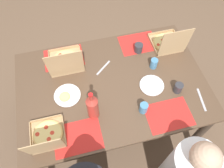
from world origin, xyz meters
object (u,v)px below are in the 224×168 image
Objects in this scene: soda_bottle at (93,107)px; plate_near_left at (67,96)px; pizza_box_corner_right at (167,43)px; cup_red at (139,48)px; cup_spare at (154,63)px; cup_clear_right at (144,108)px; cup_clear_left at (178,88)px; pizza_box_corner_left at (66,62)px; plate_far_right at (152,85)px; pizza_box_center at (47,137)px.

plate_near_left is at bearing -49.92° from soda_bottle.
cup_red is at bearing -1.75° from pizza_box_corner_right.
pizza_box_corner_right is 3.26× the size of cup_spare.
plate_near_left is 0.64m from cup_clear_right.
cup_clear_left is at bearing 169.05° from plate_near_left.
pizza_box_corner_left is at bearing -48.91° from cup_clear_right.
cup_red is (-0.01, -0.40, 0.03)m from plate_far_right.
soda_bottle reaches higher than pizza_box_center.
soda_bottle is at bearing 44.81° from cup_red.
pizza_box_corner_left is 1.57× the size of plate_near_left.
pizza_box_center is at bearing 24.05° from cup_spare.
soda_bottle reaches higher than plate_near_left.
plate_far_right is at bearing -125.94° from cup_clear_right.
pizza_box_corner_right is 0.50m from cup_clear_left.
plate_near_left is 0.93m from cup_clear_left.
pizza_box_corner_right is at bearing -101.69° from cup_clear_left.
pizza_box_center reaches higher than cup_spare.
soda_bottle reaches higher than plate_far_right.
cup_clear_right is (0.34, 0.11, 0.00)m from cup_clear_left.
plate_near_left is 2.31× the size of cup_spare.
cup_spare is at bearing -69.26° from cup_clear_left.
plate_far_right is 0.25m from cup_clear_right.
pizza_box_corner_right is 0.29m from cup_red.
plate_near_left is 0.72m from plate_far_right.
cup_spare is (-0.99, -0.44, 0.00)m from pizza_box_center.
cup_clear_left reaches higher than cup_red.
plate_near_left reaches higher than plate_far_right.
cup_spare is (0.11, -0.29, 0.00)m from cup_clear_left.
pizza_box_corner_right is 0.29m from cup_spare.
cup_spare is (-0.62, -0.33, -0.08)m from soda_bottle.
cup_red is (0.29, -0.01, -0.01)m from pizza_box_corner_right.
plate_far_right is (-0.68, 0.40, -0.04)m from pizza_box_corner_left.
pizza_box_corner_right is 1.50× the size of plate_far_right.
cup_clear_left is at bearing 149.98° from pizza_box_corner_left.
pizza_box_corner_right is 0.49m from plate_far_right.
cup_spare is (0.21, 0.20, -0.00)m from pizza_box_corner_right.
pizza_box_corner_right is at bearing -126.42° from cup_clear_right.
cup_clear_right is at bearing 17.26° from cup_clear_left.
soda_bottle is at bearing -9.49° from cup_clear_right.
cup_clear_right is (-0.39, 0.07, -0.08)m from soda_bottle.
pizza_box_center is 0.69m from pizza_box_corner_left.
pizza_box_corner_left is at bearing -30.02° from cup_clear_left.
plate_far_right is at bearing 88.82° from cup_red.
soda_bottle is at bearing -163.14° from pizza_box_center.
plate_far_right is 2.44× the size of cup_red.
soda_bottle is (0.54, 0.14, 0.12)m from plate_far_right.
plate_near_left is at bearing 17.33° from pizza_box_corner_right.
cup_clear_left is (0.10, 0.49, -0.00)m from pizza_box_corner_right.
pizza_box_corner_right is at bearing -136.12° from cup_spare.
plate_far_right is at bearing -165.66° from soda_bottle.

